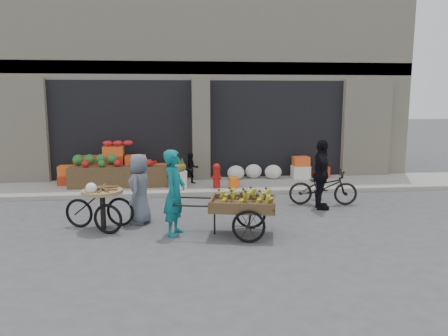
{
  "coord_description": "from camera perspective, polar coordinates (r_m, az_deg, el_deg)",
  "views": [
    {
      "loc": [
        -0.84,
        -8.72,
        2.75
      ],
      "look_at": [
        0.29,
        1.12,
        1.1
      ],
      "focal_mm": 35.0,
      "sensor_mm": 36.0,
      "label": 1
    }
  ],
  "objects": [
    {
      "name": "right_bay_goods",
      "position": [
        14.06,
        7.79,
        -0.22
      ],
      "size": [
        3.35,
        0.6,
        0.7
      ],
      "color": "silver",
      "rests_on": "sidewalk"
    },
    {
      "name": "pineapple_bin",
      "position": [
        12.55,
        -6.0,
        -1.52
      ],
      "size": [
        0.52,
        0.52,
        0.5
      ],
      "primitive_type": "cylinder",
      "color": "silver",
      "rests_on": "sidewalk"
    },
    {
      "name": "orange_bucket",
      "position": [
        12.58,
        1.32,
        -1.91
      ],
      "size": [
        0.32,
        0.32,
        0.3
      ],
      "primitive_type": "cylinder",
      "color": "orange",
      "rests_on": "sidewalk"
    },
    {
      "name": "fire_hydrant",
      "position": [
        12.53,
        -0.98,
        -0.87
      ],
      "size": [
        0.22,
        0.22,
        0.71
      ],
      "color": "#A5140F",
      "rests_on": "sidewalk"
    },
    {
      "name": "sidewalk",
      "position": [
        13.13,
        -2.73,
        -2.37
      ],
      "size": [
        18.0,
        2.2,
        0.12
      ],
      "primitive_type": "cube",
      "color": "gray",
      "rests_on": "ground"
    },
    {
      "name": "vendor_woman",
      "position": [
        8.67,
        -6.48,
        -3.22
      ],
      "size": [
        0.59,
        0.72,
        1.71
      ],
      "primitive_type": "imported",
      "rotation": [
        0.0,
        0.0,
        1.25
      ],
      "color": "#0E666C",
      "rests_on": "ground"
    },
    {
      "name": "ground",
      "position": [
        9.18,
        -0.99,
        -7.97
      ],
      "size": [
        80.0,
        80.0,
        0.0
      ],
      "primitive_type": "plane",
      "color": "#424244",
      "rests_on": "ground"
    },
    {
      "name": "bicycle",
      "position": [
        11.34,
        12.81,
        -2.48
      ],
      "size": [
        1.79,
        0.86,
        0.9
      ],
      "primitive_type": "imported",
      "rotation": [
        0.0,
        0.0,
        1.42
      ],
      "color": "black",
      "rests_on": "ground"
    },
    {
      "name": "tricycle_cart",
      "position": [
        9.37,
        -15.62,
        -4.37
      ],
      "size": [
        1.45,
        1.06,
        0.95
      ],
      "rotation": [
        0.0,
        0.0,
        -0.33
      ],
      "color": "#9E7F51",
      "rests_on": "ground"
    },
    {
      "name": "vendor_grey",
      "position": [
        9.6,
        -10.98,
        -2.68
      ],
      "size": [
        0.63,
        0.83,
        1.52
      ],
      "primitive_type": "imported",
      "rotation": [
        0.0,
        0.0,
        -1.78
      ],
      "color": "slate",
      "rests_on": "ground"
    },
    {
      "name": "seated_person",
      "position": [
        13.11,
        -4.3,
        -0.07
      ],
      "size": [
        0.51,
        0.43,
        0.93
      ],
      "primitive_type": "imported",
      "rotation": [
        0.0,
        0.0,
        0.17
      ],
      "color": "black",
      "rests_on": "sidewalk"
    },
    {
      "name": "cyclist",
      "position": [
        10.83,
        12.58,
        -0.84
      ],
      "size": [
        0.57,
        1.06,
        1.71
      ],
      "primitive_type": "imported",
      "rotation": [
        0.0,
        0.0,
        1.42
      ],
      "color": "black",
      "rests_on": "ground"
    },
    {
      "name": "banana_cart",
      "position": [
        8.63,
        2.15,
        -4.58
      ],
      "size": [
        2.3,
        1.31,
        0.91
      ],
      "rotation": [
        0.0,
        0.0,
        -0.22
      ],
      "color": "brown",
      "rests_on": "ground"
    },
    {
      "name": "fruit_display",
      "position": [
        13.37,
        -13.51,
        0.25
      ],
      "size": [
        3.1,
        1.12,
        1.24
      ],
      "color": "#B53319",
      "rests_on": "sidewalk"
    },
    {
      "name": "building",
      "position": [
        16.79,
        -3.74,
        11.56
      ],
      "size": [
        14.0,
        6.45,
        7.0
      ],
      "color": "beige",
      "rests_on": "ground"
    }
  ]
}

